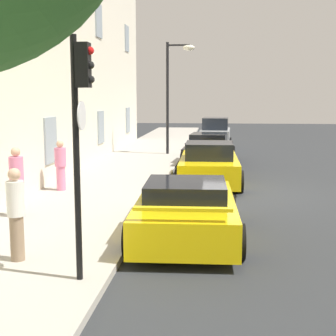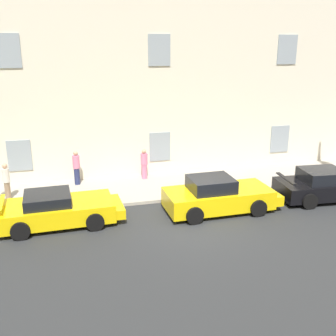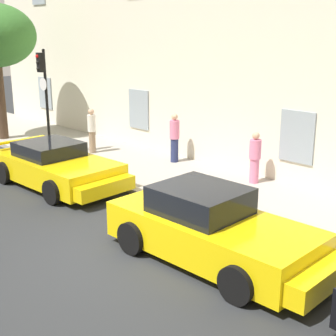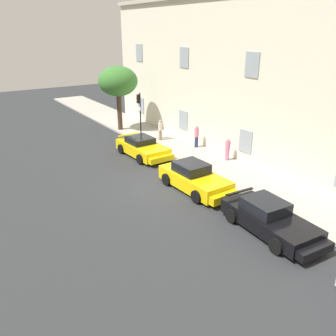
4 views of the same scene
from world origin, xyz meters
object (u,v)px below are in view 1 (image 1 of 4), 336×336
Objects in this scene: hatchback_parked at (215,135)px; sportscar_red_lead at (186,210)px; traffic_light at (80,116)px; pedestrian_strolling at (61,165)px; pedestrian_admiring at (16,213)px; street_lamp at (176,77)px; sportscar_yellow_flank at (209,165)px; sportscar_white_middle at (210,150)px; pedestrian_bystander at (17,181)px.

sportscar_red_lead is at bearing 178.15° from hatchback_parked.
traffic_light reaches higher than hatchback_parked.
pedestrian_strolling is (4.12, 4.14, 0.34)m from sportscar_red_lead.
pedestrian_admiring reaches higher than sportscar_red_lead.
pedestrian_admiring is (-16.34, 1.43, -2.97)m from street_lamp.
traffic_light is 7.85m from pedestrian_strolling.
sportscar_red_lead is 14.54m from street_lamp.
pedestrian_admiring reaches higher than sportscar_yellow_flank.
pedestrian_strolling is at bearing 20.78° from traffic_light.
sportscar_yellow_flank reaches higher than sportscar_red_lead.
sportscar_white_middle is at bearing -1.54° from sportscar_red_lead.
street_lamp is at bearing 5.75° from sportscar_red_lead.
pedestrian_strolling reaches higher than sportscar_yellow_flank.
hatchback_parked is 13.96m from pedestrian_strolling.
sportscar_yellow_flank is 7.28m from pedestrian_bystander.
street_lamp is 10.76m from pedestrian_strolling.
traffic_light reaches higher than pedestrian_admiring.
sportscar_red_lead is 3.97m from traffic_light.
pedestrian_bystander is at bearing 35.27° from traffic_light.
pedestrian_strolling is at bearing 117.77° from sportscar_yellow_flank.
pedestrian_strolling is at bearing 45.16° from sportscar_red_lead.
street_lamp is 13.89m from pedestrian_bystander.
sportscar_red_lead is at bearing -100.64° from pedestrian_bystander.
traffic_light is at bearing 154.77° from sportscar_red_lead.
sportscar_white_middle is 1.33× the size of traffic_light.
hatchback_parked is at bearing -2.50° from sportscar_white_middle.
pedestrian_bystander reaches higher than sportscar_white_middle.
hatchback_parked is 4.89m from street_lamp.
sportscar_yellow_flank is at bearing -10.71° from traffic_light.
traffic_light is (-20.30, 1.98, 1.88)m from hatchback_parked.
street_lamp is (-3.20, 1.97, 3.13)m from hatchback_parked.
sportscar_red_lead is 2.86× the size of pedestrian_admiring.
sportscar_white_middle is at bearing -142.69° from street_lamp.
hatchback_parked reaches higher than pedestrian_admiring.
pedestrian_bystander is at bearing 164.18° from hatchback_parked.
traffic_light is (-9.53, 1.80, 2.07)m from sportscar_yellow_flank.
pedestrian_strolling is at bearing 160.34° from hatchback_parked.
sportscar_yellow_flank is 1.28× the size of traffic_light.
pedestrian_bystander is at bearing 141.87° from sportscar_yellow_flank.
pedestrian_bystander is (3.04, 1.27, 0.01)m from pedestrian_admiring.
hatchback_parked is (5.47, -0.24, 0.23)m from sportscar_white_middle.
sportscar_red_lead is 1.25× the size of traffic_light.
hatchback_parked reaches higher than pedestrian_strolling.
hatchback_parked is 17.14m from pedestrian_bystander.
street_lamp is (7.57, 1.79, 3.32)m from sportscar_yellow_flank.
pedestrian_admiring is (-2.27, 2.84, 0.41)m from sportscar_red_lead.
pedestrian_bystander is at bearing 158.07° from sportscar_white_middle.
traffic_light is 2.44× the size of pedestrian_strolling.
pedestrian_admiring is at bearing -157.27° from pedestrian_bystander.
traffic_light reaches higher than sportscar_red_lead.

